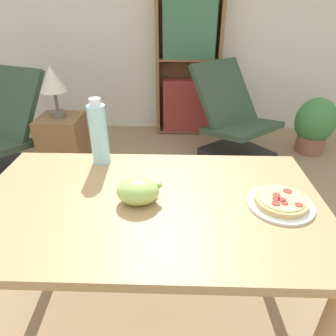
% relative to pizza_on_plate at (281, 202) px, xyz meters
% --- Properties ---
extents(ground_plane, '(14.00, 14.00, 0.00)m').
position_rel_pizza_on_plate_xyz_m(ground_plane, '(-0.62, -0.04, -0.74)').
color(ground_plane, '#9E7F5B').
extents(wall_back, '(8.00, 0.05, 2.60)m').
position_rel_pizza_on_plate_xyz_m(wall_back, '(-0.62, 2.58, 0.56)').
color(wall_back, silver).
rests_on(wall_back, ground_plane).
extents(dining_table, '(1.31, 0.75, 0.72)m').
position_rel_pizza_on_plate_xyz_m(dining_table, '(-0.48, 0.01, -0.11)').
color(dining_table, tan).
rests_on(dining_table, ground_plane).
extents(pizza_on_plate, '(0.24, 0.24, 0.04)m').
position_rel_pizza_on_plate_xyz_m(pizza_on_plate, '(0.00, 0.00, 0.00)').
color(pizza_on_plate, white).
rests_on(pizza_on_plate, dining_table).
extents(grape_bunch, '(0.17, 0.12, 0.09)m').
position_rel_pizza_on_plate_xyz_m(grape_bunch, '(-0.52, 0.01, 0.03)').
color(grape_bunch, '#A8CC66').
rests_on(grape_bunch, dining_table).
extents(drink_bottle, '(0.08, 0.08, 0.30)m').
position_rel_pizza_on_plate_xyz_m(drink_bottle, '(-0.72, 0.31, 0.12)').
color(drink_bottle, '#A3DBEA').
rests_on(drink_bottle, dining_table).
extents(lounge_chair_near, '(0.77, 0.91, 0.88)m').
position_rel_pizza_on_plate_xyz_m(lounge_chair_near, '(-1.87, 1.36, -0.45)').
color(lounge_chair_near, black).
rests_on(lounge_chair_near, ground_plane).
extents(lounge_chair_far, '(0.87, 0.95, 0.88)m').
position_rel_pizza_on_plate_xyz_m(lounge_chair_far, '(0.16, 1.74, -0.45)').
color(lounge_chair_far, black).
rests_on(lounge_chair_far, ground_plane).
extents(bookshelf, '(0.68, 0.25, 1.63)m').
position_rel_pizza_on_plate_xyz_m(bookshelf, '(-0.27, 2.43, 0.01)').
color(bookshelf, brown).
rests_on(bookshelf, ground_plane).
extents(side_table, '(0.34, 0.34, 0.54)m').
position_rel_pizza_on_plate_xyz_m(side_table, '(-1.33, 1.38, -0.47)').
color(side_table, brown).
rests_on(side_table, ground_plane).
extents(table_lamp, '(0.21, 0.21, 0.40)m').
position_rel_pizza_on_plate_xyz_m(table_lamp, '(-1.33, 1.38, 0.09)').
color(table_lamp, '#665B51').
rests_on(table_lamp, side_table).
extents(potted_plant_floor, '(0.39, 0.33, 0.56)m').
position_rel_pizza_on_plate_xyz_m(potted_plant_floor, '(0.98, 1.93, -0.45)').
color(potted_plant_floor, '#8E5B42').
rests_on(potted_plant_floor, ground_plane).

